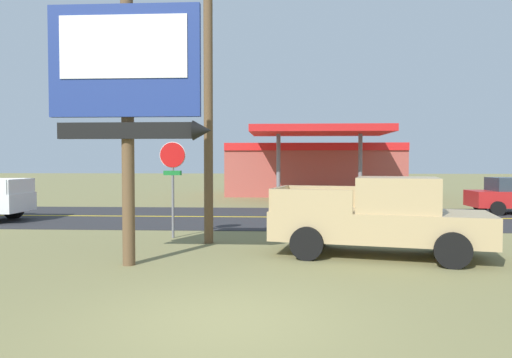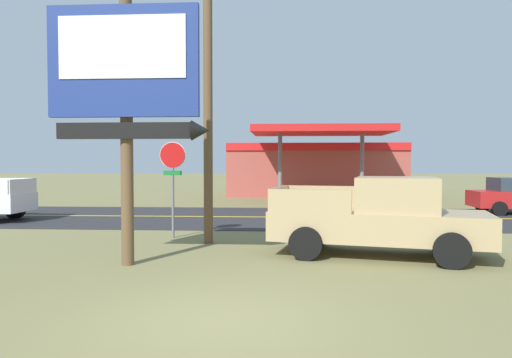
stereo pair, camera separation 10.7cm
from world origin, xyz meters
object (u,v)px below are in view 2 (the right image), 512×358
Objects in this scene: stop_sign at (173,172)px; utility_pole at (208,80)px; motel_sign at (127,83)px; gas_station at (315,168)px; pickup_tan_parked_on_lawn at (380,217)px.

utility_pole is (1.24, -0.86, 2.64)m from stop_sign.
motel_sign is 0.51× the size of gas_station.
motel_sign is at bearing -112.57° from utility_pole.
utility_pole is at bearing -101.98° from gas_station.
utility_pole reaches higher than stop_sign.
utility_pole is at bearing 67.43° from motel_sign.
motel_sign reaches higher than stop_sign.
gas_station is at bearing 78.02° from utility_pole.
stop_sign reaches higher than pickup_tan_parked_on_lawn.
utility_pole reaches higher than pickup_tan_parked_on_lawn.
stop_sign is 0.34× the size of utility_pole.
utility_pole is at bearing 160.51° from pickup_tan_parked_on_lawn.
utility_pole is 6.08m from pickup_tan_parked_on_lawn.
stop_sign is at bearing 89.25° from motel_sign.
motel_sign is 2.06× the size of stop_sign.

